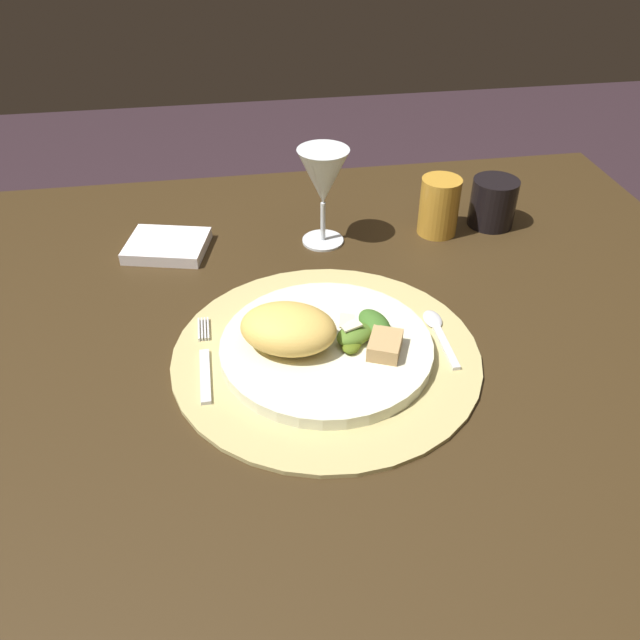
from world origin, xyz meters
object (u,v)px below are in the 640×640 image
spoon (437,329)px  dark_tumbler (493,203)px  dining_table (278,383)px  napkin (167,246)px  wine_glass (323,179)px  amber_tumbler (439,206)px  fork (205,362)px  dinner_plate (326,347)px

spoon → dark_tumbler: 0.33m
dining_table → napkin: napkin is taller
wine_glass → amber_tumbler: wine_glass is taller
dining_table → dark_tumbler: (0.39, 0.23, 0.14)m
fork → dinner_plate: bearing=-1.1°
dinner_plate → spoon: size_ratio=2.20×
dining_table → napkin: 0.29m
dark_tumbler → amber_tumbler: bearing=-172.8°
dinner_plate → amber_tumbler: (0.23, 0.28, 0.03)m
napkin → wine_glass: bearing=-2.5°
wine_glass → dark_tumbler: wine_glass is taller
amber_tumbler → wine_glass: bearing=-179.6°
amber_tumbler → dark_tumbler: size_ratio=1.19×
napkin → wine_glass: 0.27m
spoon → amber_tumbler: 0.28m
dining_table → dinner_plate: size_ratio=5.13×
wine_glass → dining_table: bearing=-114.5°
dining_table → dark_tumbler: 0.47m
dark_tumbler → napkin: bearing=-179.7°
spoon → dining_table: bearing=168.6°
dining_table → fork: 0.15m
napkin → dinner_plate: bearing=-55.0°
napkin → wine_glass: wine_glass is taller
fork → wine_glass: bearing=55.3°
fork → napkin: (-0.05, 0.29, 0.00)m
spoon → amber_tumbler: amber_tumbler is taller
wine_glass → amber_tumbler: (0.19, 0.00, -0.06)m
dinner_plate → wine_glass: 0.30m
dinner_plate → fork: bearing=178.9°
fork → napkin: size_ratio=1.34×
fork → spoon: spoon is taller
fork → amber_tumbler: bearing=36.2°
dinner_plate → napkin: 0.36m
spoon → fork: bearing=-176.4°
napkin → fork: bearing=-79.5°
fork → napkin: 0.29m
fork → napkin: bearing=100.5°
fork → napkin: napkin is taller
spoon → napkin: size_ratio=1.00×
amber_tumbler → dining_table: bearing=-142.9°
dining_table → dark_tumbler: dark_tumbler is taller
fork → spoon: (0.30, 0.02, 0.00)m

